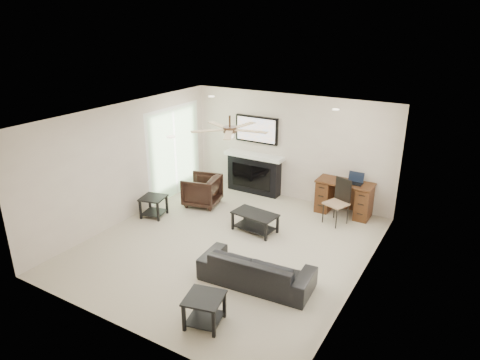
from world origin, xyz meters
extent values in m
plane|color=#C2B79C|center=(0.00, 0.00, 0.00)|extent=(5.50, 5.50, 0.00)
cube|color=white|center=(0.00, 0.00, 2.50)|extent=(5.00, 5.50, 0.04)
cube|color=beige|center=(0.00, 2.75, 1.25)|extent=(5.00, 0.04, 2.50)
cube|color=beige|center=(0.00, -2.75, 1.25)|extent=(5.00, 0.04, 2.50)
cube|color=beige|center=(-2.50, 0.00, 1.25)|extent=(0.04, 5.50, 2.50)
cube|color=beige|center=(2.50, 0.00, 1.25)|extent=(0.04, 5.50, 2.50)
cube|color=white|center=(2.45, 0.10, 1.23)|extent=(0.04, 5.10, 2.40)
cube|color=#93BC89|center=(-2.46, 1.55, 1.05)|extent=(0.04, 1.80, 2.10)
cylinder|color=#382619|center=(0.00, 0.10, 2.25)|extent=(1.40, 1.40, 0.30)
imported|color=black|center=(1.07, -0.84, 0.27)|extent=(1.91, 0.86, 0.54)
imported|color=black|center=(-1.53, 1.31, 0.35)|extent=(0.92, 0.90, 0.71)
cube|color=black|center=(0.17, 0.76, 0.20)|extent=(0.95, 0.60, 0.40)
cube|color=black|center=(0.92, -2.09, 0.23)|extent=(0.63, 0.63, 0.45)
cube|color=black|center=(-2.08, 0.26, 0.23)|extent=(0.60, 0.60, 0.45)
cube|color=black|center=(-0.87, 2.58, 0.95)|extent=(1.52, 0.34, 1.91)
cube|color=#3B230E|center=(1.46, 2.49, 0.38)|extent=(1.22, 0.56, 0.76)
cube|color=black|center=(1.46, 1.94, 0.48)|extent=(0.55, 0.56, 0.97)
cube|color=black|center=(1.66, 2.47, 0.88)|extent=(0.33, 0.24, 0.23)
camera|label=1|loc=(3.89, -6.12, 4.09)|focal=32.00mm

